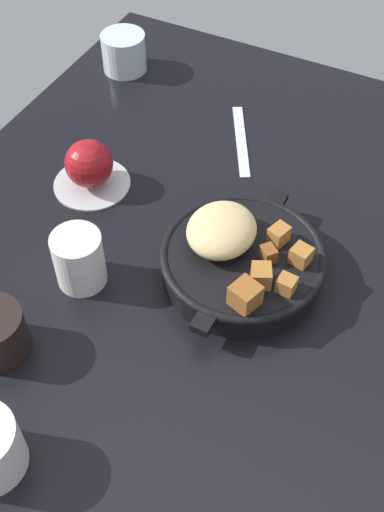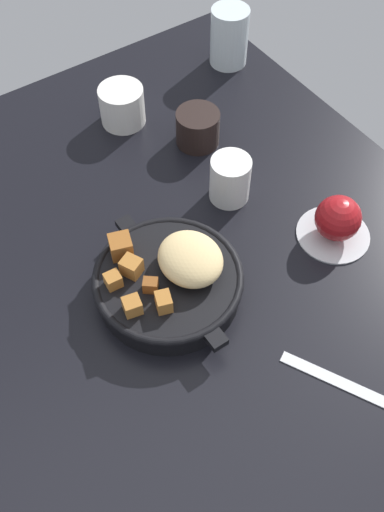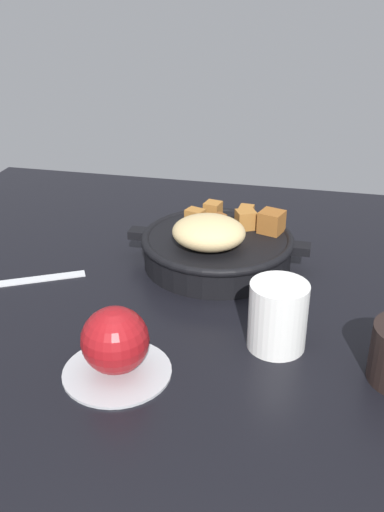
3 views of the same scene
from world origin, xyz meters
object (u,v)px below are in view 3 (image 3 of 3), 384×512
Objects in this scene: cast_iron_skillet at (217,245)px; butter_knife at (21,281)px; red_apple at (115,340)px; white_creamer_pitcher at (278,316)px.

cast_iron_skillet is 27.39cm from butter_knife.
cast_iron_skillet is 3.65× the size of red_apple.
red_apple is at bearing 28.66° from white_creamer_pitcher.
butter_knife is at bearing -39.33° from red_apple.
white_creamer_pitcher is at bearing 119.28° from cast_iron_skillet.
butter_knife is at bearing 23.54° from cast_iron_skillet.
white_creamer_pitcher is (-35.08, 7.19, 3.75)cm from butter_knife.
butter_knife is 2.20× the size of white_creamer_pitcher.
cast_iron_skillet reaches higher than red_apple.
cast_iron_skillet reaches higher than white_creamer_pitcher.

